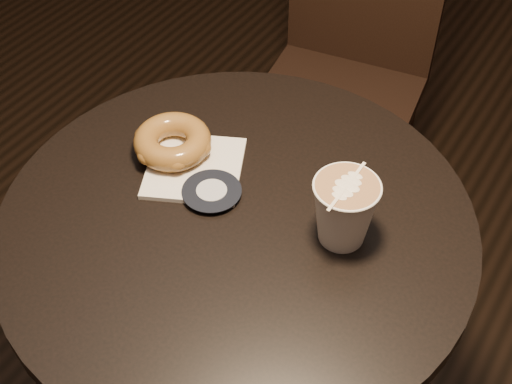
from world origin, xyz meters
TOP-DOWN VIEW (x-y plane):
  - cafe_table at (0.00, 0.00)m, footprint 0.70×0.70m
  - chair at (-0.18, 0.77)m, footprint 0.43×0.43m
  - pastry_bag at (-0.11, 0.05)m, footprint 0.19×0.19m
  - doughnut at (-0.16, 0.06)m, footprint 0.12×0.12m
  - latte_cup at (0.15, 0.05)m, footprint 0.09×0.09m

SIDE VIEW (x-z plane):
  - chair at x=-0.18m, z-range 0.06..1.00m
  - cafe_table at x=0.00m, z-range 0.18..0.93m
  - pastry_bag at x=-0.11m, z-range 0.75..0.76m
  - doughnut at x=-0.16m, z-range 0.76..0.80m
  - latte_cup at x=0.15m, z-range 0.75..0.85m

